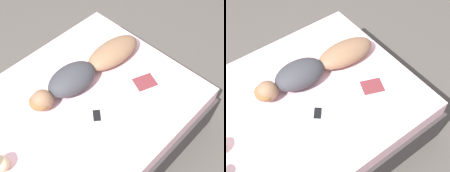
# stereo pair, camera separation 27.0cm
# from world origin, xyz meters

# --- Properties ---
(ground_plane) EXTENTS (12.00, 12.00, 0.00)m
(ground_plane) POSITION_xyz_m (0.00, 0.00, 0.00)
(ground_plane) COLOR #4C4742
(bed) EXTENTS (1.61, 2.05, 0.55)m
(bed) POSITION_xyz_m (0.00, 0.00, 0.27)
(bed) COLOR #383333
(bed) RESTS_ON ground_plane
(person) EXTENTS (0.33, 1.21, 0.21)m
(person) POSITION_xyz_m (0.17, -0.28, 0.65)
(person) COLOR brown
(person) RESTS_ON bed
(open_magazine) EXTENTS (0.56, 0.44, 0.01)m
(open_magazine) POSITION_xyz_m (-0.36, -0.55, 0.56)
(open_magazine) COLOR silver
(open_magazine) RESTS_ON bed
(cell_phone) EXTENTS (0.15, 0.14, 0.01)m
(cell_phone) POSITION_xyz_m (-0.20, -0.05, 0.56)
(cell_phone) COLOR silver
(cell_phone) RESTS_ON bed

